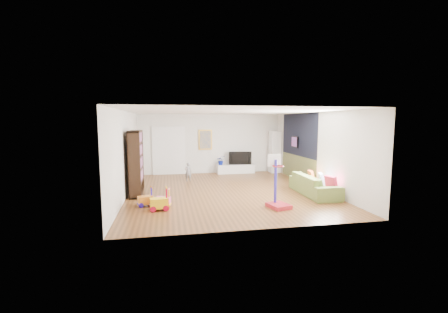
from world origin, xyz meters
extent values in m
cube|color=brown|center=(0.00, 0.00, 0.00)|extent=(6.50, 7.50, 0.00)
cube|color=white|center=(0.00, 0.00, 2.70)|extent=(6.50, 7.50, 0.00)
cube|color=silver|center=(0.00, 3.75, 1.35)|extent=(6.50, 0.00, 2.70)
cube|color=silver|center=(0.00, -3.75, 1.35)|extent=(6.50, 0.00, 2.70)
cube|color=silver|center=(-3.25, 0.00, 1.35)|extent=(0.00, 7.50, 2.70)
cube|color=silver|center=(3.25, 0.00, 1.35)|extent=(0.00, 7.50, 2.70)
cube|color=black|center=(3.23, 1.40, 1.85)|extent=(0.01, 3.20, 1.70)
cube|color=brown|center=(3.23, 1.40, 0.50)|extent=(0.01, 3.20, 1.00)
cube|color=white|center=(-1.90, 3.71, 1.05)|extent=(1.45, 0.06, 2.10)
cube|color=gold|center=(-0.25, 3.71, 1.55)|extent=(0.62, 0.06, 0.92)
cube|color=#7F3F8C|center=(3.17, 1.60, 1.55)|extent=(0.04, 0.56, 0.46)
cube|color=silver|center=(1.12, 3.46, 0.20)|extent=(1.75, 0.48, 0.40)
cube|color=white|center=(2.97, 3.34, 0.97)|extent=(0.46, 0.46, 1.93)
cube|color=black|center=(-2.96, 0.12, 1.04)|extent=(0.39, 1.43, 2.09)
imported|color=olive|center=(2.74, -0.99, 0.32)|extent=(0.92, 2.24, 0.65)
cube|color=#A8212B|center=(1.04, -2.23, 0.74)|extent=(0.65, 0.73, 1.48)
cube|color=yellow|center=(-2.20, -1.88, 0.31)|extent=(0.49, 0.33, 0.63)
cube|color=orange|center=(-2.59, -1.39, 0.27)|extent=(0.46, 0.35, 0.54)
cube|color=#F95397|center=(-2.10, -1.56, 0.26)|extent=(0.44, 0.33, 0.53)
imported|color=slate|center=(-1.16, 1.98, 0.37)|extent=(0.29, 0.20, 0.75)
imported|color=black|center=(1.33, 3.49, 0.71)|extent=(1.05, 0.29, 0.60)
imported|color=navy|center=(0.43, 3.45, 0.62)|extent=(0.39, 0.34, 0.43)
cube|color=#AF1D3F|center=(2.97, -1.60, 0.51)|extent=(0.22, 0.42, 0.41)
cube|color=white|center=(2.98, -1.02, 0.51)|extent=(0.21, 0.40, 0.38)
cube|color=#B94B23|center=(2.94, -0.37, 0.51)|extent=(0.14, 0.36, 0.35)
camera|label=1|loc=(-1.93, -9.88, 2.37)|focal=24.00mm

